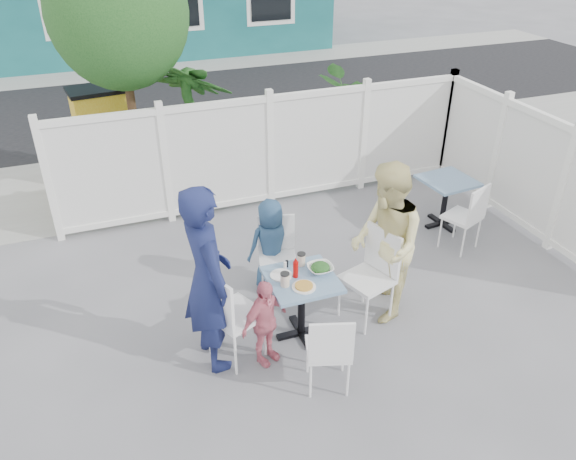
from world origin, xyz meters
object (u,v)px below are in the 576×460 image
object	(u,v)px
utility_cabinet	(105,138)
main_table	(302,291)
chair_back	(277,249)
chair_left	(228,310)
man	(208,279)
chair_near	(329,348)
spare_table	(447,190)
toddler	(265,323)
woman	(386,244)
boy	(271,244)
chair_right	(373,269)

from	to	relation	value
utility_cabinet	main_table	distance (m)	4.66
utility_cabinet	chair_back	bearing A→B (deg)	-74.98
utility_cabinet	main_table	size ratio (longest dim) A/B	2.05
utility_cabinet	chair_left	distance (m)	4.57
main_table	man	size ratio (longest dim) A/B	0.38
chair_near	spare_table	bearing A→B (deg)	56.99
chair_left	toddler	xyz separation A→B (m)	(0.30, -0.13, -0.13)
chair_back	man	xyz separation A→B (m)	(-0.95, -0.84, 0.40)
main_table	chair_left	world-z (taller)	chair_left
main_table	man	bearing A→B (deg)	-179.31
woman	boy	xyz separation A→B (m)	(-0.93, 0.86, -0.31)
chair_back	chair_right	bearing A→B (deg)	149.40
chair_right	chair_near	distance (m)	1.19
main_table	chair_near	distance (m)	0.79
main_table	woman	distance (m)	0.98
utility_cabinet	boy	bearing A→B (deg)	-75.04
chair_left	boy	world-z (taller)	boy
chair_right	boy	xyz separation A→B (m)	(-0.80, 0.88, -0.04)
chair_right	man	distance (m)	1.75
man	toddler	size ratio (longest dim) A/B	2.02
main_table	spare_table	bearing A→B (deg)	28.17
main_table	spare_table	distance (m)	2.98
utility_cabinet	chair_near	xyz separation A→B (m)	(1.40, -5.21, -0.22)
spare_table	main_table	bearing A→B (deg)	-151.83
utility_cabinet	main_table	bearing A→B (deg)	-79.35
chair_back	toddler	size ratio (longest dim) A/B	0.98
chair_near	boy	bearing A→B (deg)	105.81
main_table	spare_table	xyz separation A→B (m)	(2.63, 1.41, -0.01)
utility_cabinet	spare_table	world-z (taller)	utility_cabinet
chair_near	toddler	size ratio (longest dim) A/B	0.93
chair_left	chair_back	size ratio (longest dim) A/B	1.13
utility_cabinet	chair_near	world-z (taller)	utility_cabinet
spare_table	toddler	size ratio (longest dim) A/B	0.77
man	toddler	bearing A→B (deg)	-122.50
chair_right	man	world-z (taller)	man
utility_cabinet	spare_table	size ratio (longest dim) A/B	2.04
utility_cabinet	chair_back	size ratio (longest dim) A/B	1.60
toddler	chair_near	bearing A→B (deg)	-78.62
utility_cabinet	boy	distance (m)	3.80
chair_right	chair_left	bearing A→B (deg)	76.20
main_table	chair_back	size ratio (longest dim) A/B	0.78
spare_table	chair_left	size ratio (longest dim) A/B	0.69
utility_cabinet	boy	world-z (taller)	utility_cabinet
chair_left	main_table	bearing A→B (deg)	73.17
chair_left	chair_right	distance (m)	1.57
chair_back	toddler	bearing A→B (deg)	80.21
spare_table	man	xyz separation A→B (m)	(-3.54, -1.42, 0.40)
chair_left	woman	world-z (taller)	woman
chair_right	woman	distance (m)	0.29
chair_right	chair_near	xyz separation A→B (m)	(-0.86, -0.82, -0.09)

